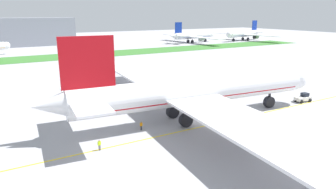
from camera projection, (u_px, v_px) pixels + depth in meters
ground_plane at (198, 122)px, 62.39m from camera, size 600.00×600.00×0.00m
apron_taxi_line at (205, 126)px, 60.45m from camera, size 280.00×0.36×0.01m
grass_median_strip at (66, 56)px, 155.54m from camera, size 320.00×24.00×0.10m
airliner_foreground at (193, 92)px, 62.36m from camera, size 60.44×97.74×17.59m
pushback_tug at (303, 98)px, 76.55m from camera, size 5.94×2.63×2.20m
ground_crew_wingwalker_port at (99, 144)px, 49.48m from camera, size 0.61×0.35×1.77m
ground_crew_marshaller_front at (275, 151)px, 47.09m from camera, size 0.34×0.61×1.76m
ground_crew_wingwalker_starboard at (141, 125)px, 57.93m from camera, size 0.59×0.36×1.73m
service_truck_baggage_loader at (94, 79)px, 96.17m from camera, size 5.64×4.30×2.74m
parked_airliner_far_right at (192, 36)px, 225.39m from camera, size 39.79×62.07×14.78m
parked_airliner_far_outer at (244, 34)px, 243.30m from camera, size 41.59×65.61×15.16m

